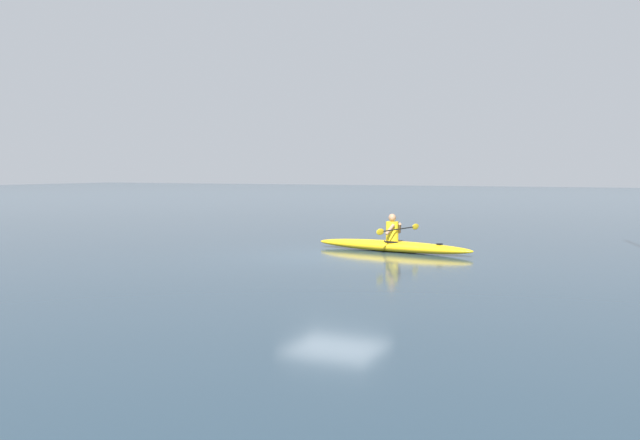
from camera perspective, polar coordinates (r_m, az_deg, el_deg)
ground_plane at (r=18.80m, az=1.30°, el=-2.86°), size 160.00×160.00×0.00m
kayak at (r=19.80m, az=5.78°, el=-2.08°), size 4.80×1.33×0.31m
kayaker at (r=19.74m, az=5.85°, el=-0.74°), size 0.57×2.42×0.74m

